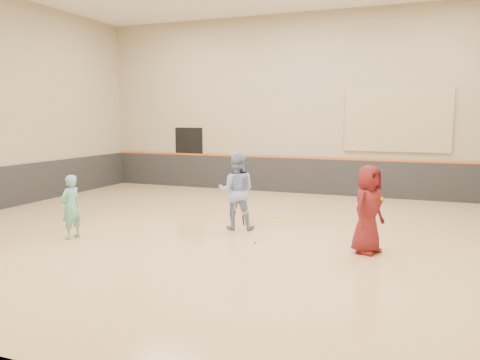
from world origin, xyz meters
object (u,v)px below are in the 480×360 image
at_px(girl, 71,207).
at_px(spare_racket, 278,217).
at_px(instructor, 237,191).
at_px(young_man, 368,209).

distance_m(girl, spare_racket, 5.00).
relative_size(girl, instructor, 0.77).
distance_m(instructor, young_man, 3.18).
distance_m(instructor, spare_racket, 1.68).
height_order(instructor, young_man, instructor).
bearing_deg(young_man, spare_racket, 71.84).
height_order(young_man, spare_racket, young_man).
bearing_deg(girl, spare_racket, 138.55).
height_order(instructor, spare_racket, instructor).
height_order(girl, young_man, young_man).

